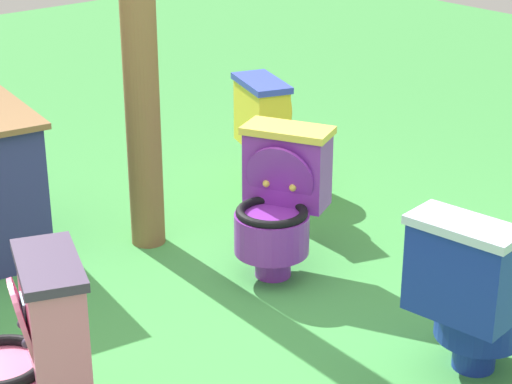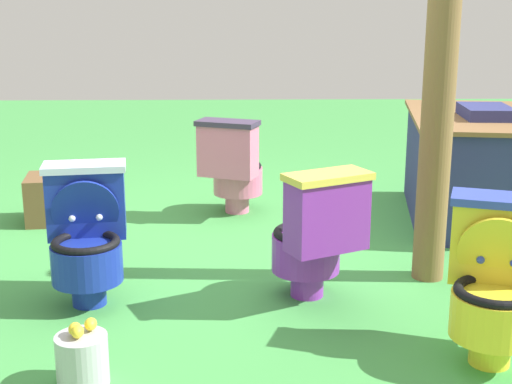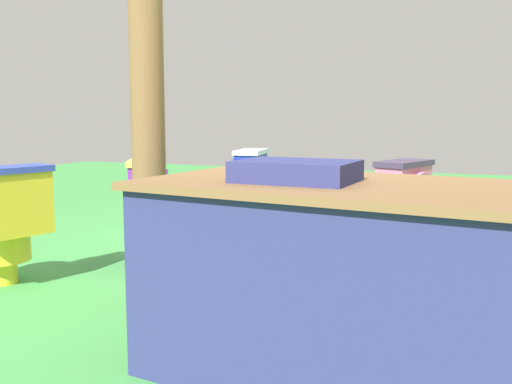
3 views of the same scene
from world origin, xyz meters
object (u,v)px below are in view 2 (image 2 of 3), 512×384
(vendor_table, at_px, (469,166))
(lemon_bucket, at_px, (82,358))
(wooden_post, at_px, (438,113))
(small_crate, at_px, (45,199))
(toilet_purple, at_px, (315,234))
(toilet_pink, at_px, (233,166))
(toilet_blue, at_px, (87,233))
(toilet_yellow, at_px, (496,279))

(vendor_table, height_order, lemon_bucket, vendor_table)
(wooden_post, xyz_separation_m, small_crate, (-1.15, -2.50, -0.80))
(vendor_table, relative_size, lemon_bucket, 5.70)
(lemon_bucket, bearing_deg, small_crate, -162.27)
(toilet_purple, xyz_separation_m, small_crate, (-1.47, -1.80, -0.21))
(small_crate, bearing_deg, toilet_pink, 96.02)
(toilet_purple, height_order, wooden_post, wooden_post)
(toilet_blue, relative_size, wooden_post, 0.38)
(toilet_yellow, relative_size, wooden_post, 0.38)
(wooden_post, xyz_separation_m, lemon_bucket, (1.17, -1.75, -0.85))
(toilet_yellow, distance_m, wooden_post, 1.13)
(toilet_blue, distance_m, wooden_post, 2.01)
(toilet_purple, bearing_deg, lemon_bucket, -167.24)
(toilet_yellow, xyz_separation_m, lemon_bucket, (0.21, -1.79, -0.26))
(small_crate, xyz_separation_m, lemon_bucket, (2.32, 0.74, -0.05))
(toilet_blue, xyz_separation_m, toilet_yellow, (0.70, 1.94, 0.00))
(lemon_bucket, bearing_deg, toilet_pink, 165.91)
(toilet_blue, xyz_separation_m, vendor_table, (-1.42, 2.48, 0.02))
(toilet_purple, xyz_separation_m, vendor_table, (-1.47, 1.27, 0.02))
(toilet_pink, relative_size, toilet_blue, 1.00)
(vendor_table, xyz_separation_m, wooden_post, (1.15, -0.57, 0.57))
(small_crate, bearing_deg, toilet_yellow, 50.15)
(toilet_yellow, relative_size, lemon_bucket, 2.63)
(wooden_post, distance_m, lemon_bucket, 2.27)
(toilet_blue, height_order, wooden_post, wooden_post)
(toilet_yellow, distance_m, lemon_bucket, 1.82)
(toilet_pink, xyz_separation_m, vendor_table, (0.14, 1.71, 0.02))
(toilet_purple, relative_size, small_crate, 1.90)
(toilet_yellow, height_order, lemon_bucket, toilet_yellow)
(toilet_blue, bearing_deg, small_crate, -75.06)
(toilet_purple, relative_size, toilet_yellow, 1.00)
(small_crate, relative_size, lemon_bucket, 1.38)
(toilet_pink, bearing_deg, toilet_purple, -53.72)
(toilet_purple, distance_m, toilet_blue, 1.21)
(toilet_yellow, relative_size, vendor_table, 0.46)
(wooden_post, bearing_deg, toilet_blue, -81.92)
(wooden_post, bearing_deg, toilet_pink, -138.72)
(wooden_post, height_order, lemon_bucket, wooden_post)
(wooden_post, height_order, small_crate, wooden_post)
(toilet_purple, xyz_separation_m, toilet_yellow, (0.65, 0.73, 0.00))
(vendor_table, bearing_deg, small_crate, -89.93)
(toilet_purple, bearing_deg, toilet_yellow, -67.71)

